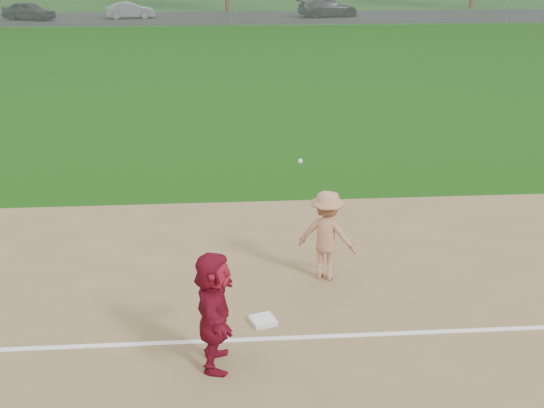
{
  "coord_description": "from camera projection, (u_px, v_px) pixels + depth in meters",
  "views": [
    {
      "loc": [
        -0.84,
        -9.57,
        5.58
      ],
      "look_at": [
        0.0,
        1.5,
        1.3
      ],
      "focal_mm": 45.0,
      "sensor_mm": 36.0,
      "label": 1
    }
  ],
  "objects": [
    {
      "name": "ground",
      "position": [
        279.0,
        313.0,
        10.97
      ],
      "size": [
        160.0,
        160.0,
        0.0
      ],
      "primitive_type": "plane",
      "color": "#16450D",
      "rests_on": "ground"
    },
    {
      "name": "car_left",
      "position": [
        29.0,
        11.0,
        51.68
      ],
      "size": [
        4.37,
        2.99,
        1.38
      ],
      "primitive_type": "imported",
      "rotation": [
        0.0,
        0.0,
        1.2
      ],
      "color": "black",
      "rests_on": "parking_asphalt"
    },
    {
      "name": "car_right",
      "position": [
        328.0,
        8.0,
        53.95
      ],
      "size": [
        5.17,
        2.99,
        1.41
      ],
      "primitive_type": "imported",
      "rotation": [
        0.0,
        0.0,
        1.79
      ],
      "color": "black",
      "rests_on": "parking_asphalt"
    },
    {
      "name": "first_base_play",
      "position": [
        327.0,
        235.0,
        11.8
      ],
      "size": [
        1.2,
        0.97,
        2.33
      ],
      "color": "#9A9B9D",
      "rests_on": "infield_dirt"
    },
    {
      "name": "base_runner",
      "position": [
        214.0,
        310.0,
        9.28
      ],
      "size": [
        0.54,
        1.61,
        1.73
      ],
      "primitive_type": "imported",
      "rotation": [
        0.0,
        0.0,
        1.55
      ],
      "color": "maroon",
      "rests_on": "infield_dirt"
    },
    {
      "name": "foul_line",
      "position": [
        284.0,
        338.0,
        10.21
      ],
      "size": [
        60.0,
        0.1,
        0.01
      ],
      "primitive_type": "cube",
      "color": "white",
      "rests_on": "infield_dirt"
    },
    {
      "name": "parking_asphalt",
      "position": [
        230.0,
        18.0,
        53.77
      ],
      "size": [
        120.0,
        10.0,
        0.01
      ],
      "primitive_type": "cube",
      "color": "black",
      "rests_on": "ground"
    },
    {
      "name": "first_base",
      "position": [
        263.0,
        321.0,
        10.62
      ],
      "size": [
        0.45,
        0.45,
        0.08
      ],
      "primitive_type": "cube",
      "rotation": [
        0.0,
        0.0,
        0.32
      ],
      "color": "white",
      "rests_on": "infield_dirt"
    },
    {
      "name": "car_mid",
      "position": [
        130.0,
        10.0,
        52.9
      ],
      "size": [
        3.87,
        1.94,
        1.22
      ],
      "primitive_type": "imported",
      "rotation": [
        0.0,
        0.0,
        1.75
      ],
      "color": "slate",
      "rests_on": "parking_asphalt"
    }
  ]
}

